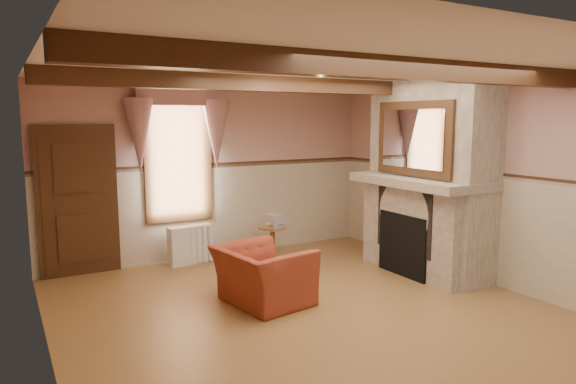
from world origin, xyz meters
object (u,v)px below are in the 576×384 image
armchair (263,275)px  oil_lamp (394,164)px  bowl (423,174)px  mantel_clock (385,166)px  radiator (190,245)px  side_table (272,243)px

armchair → oil_lamp: oil_lamp is taller
bowl → oil_lamp: 0.63m
armchair → mantel_clock: (2.58, 0.83, 1.17)m
radiator → bowl: 3.69m
armchair → side_table: armchair is taller
radiator → bowl: bowl is taller
side_table → bowl: bowl is taller
armchair → side_table: 1.98m
oil_lamp → bowl: bearing=-90.0°
bowl → mantel_clock: bearing=90.0°
side_table → mantel_clock: size_ratio=2.29×
side_table → radiator: size_ratio=0.79×
side_table → bowl: 2.59m
bowl → radiator: bearing=142.4°
radiator → mantel_clock: bearing=-33.6°
side_table → mantel_clock: mantel_clock is taller
radiator → oil_lamp: oil_lamp is taller
mantel_clock → side_table: bearing=150.8°
radiator → mantel_clock: mantel_clock is taller
side_table → oil_lamp: oil_lamp is taller
side_table → bowl: (1.55, -1.71, 1.18)m
side_table → radiator: (-1.22, 0.43, 0.02)m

